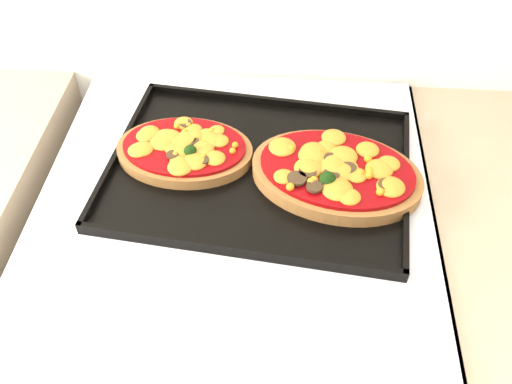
# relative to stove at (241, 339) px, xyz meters

# --- Properties ---
(stove) EXTENTS (0.60, 0.60, 0.91)m
(stove) POSITION_rel_stove_xyz_m (0.00, 0.00, 0.00)
(stove) COLOR silver
(stove) RESTS_ON floor
(baking_tray) EXTENTS (0.49, 0.38, 0.02)m
(baking_tray) POSITION_rel_stove_xyz_m (0.03, 0.04, 0.47)
(baking_tray) COLOR black
(baking_tray) RESTS_ON stove
(pizza_left) EXTENTS (0.22, 0.16, 0.03)m
(pizza_left) POSITION_rel_stove_xyz_m (-0.09, 0.06, 0.48)
(pizza_left) COLOR olive
(pizza_left) RESTS_ON baking_tray
(pizza_right) EXTENTS (0.29, 0.23, 0.04)m
(pizza_right) POSITION_rel_stove_xyz_m (0.15, 0.02, 0.48)
(pizza_right) COLOR olive
(pizza_right) RESTS_ON baking_tray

